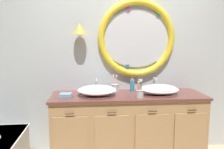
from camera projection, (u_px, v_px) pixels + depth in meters
back_wall_assembly at (119, 55)px, 3.08m from camera, size 6.40×0.26×2.60m
vanity_counter at (128, 127)px, 2.90m from camera, size 1.87×0.62×0.86m
sink_basin_left at (97, 90)px, 2.76m from camera, size 0.47×0.47×0.13m
sink_basin_right at (159, 89)px, 2.83m from camera, size 0.47×0.47×0.12m
faucet_set_left at (96, 86)px, 3.00m from camera, size 0.21×0.12×0.17m
faucet_set_right at (154, 85)px, 3.07m from camera, size 0.21×0.14×0.18m
toothbrush_holder_left at (115, 87)px, 2.98m from camera, size 0.09×0.09×0.22m
toothbrush_holder_right at (140, 93)px, 2.66m from camera, size 0.10×0.10×0.22m
soap_dispenser at (132, 86)px, 2.98m from camera, size 0.06×0.06×0.17m
folded_hand_towel at (66, 95)px, 2.68m from camera, size 0.15×0.14×0.04m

